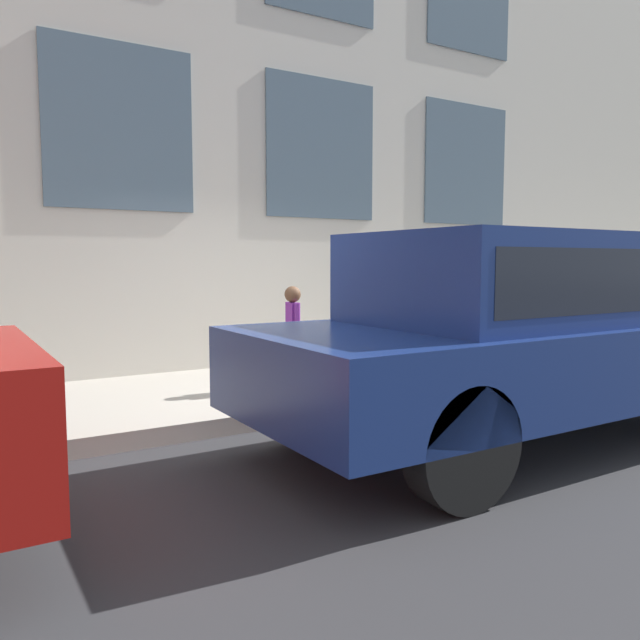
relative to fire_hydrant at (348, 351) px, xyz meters
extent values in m
plane|color=#2D2D30|center=(-0.41, 0.42, -0.61)|extent=(80.00, 80.00, 0.00)
cube|color=#A8A093|center=(0.89, 0.42, -0.52)|extent=(2.59, 60.00, 0.17)
cube|color=#4C6070|center=(2.16, -3.81, 2.59)|extent=(0.03, 1.77, 1.97)
cube|color=#4C6070|center=(2.16, -0.99, 2.59)|extent=(0.03, 1.77, 1.97)
cube|color=#4C6070|center=(2.16, 1.83, 2.59)|extent=(0.03, 1.77, 1.97)
cylinder|color=gold|center=(0.00, 0.00, -0.42)|extent=(0.31, 0.31, 0.04)
cylinder|color=gold|center=(0.00, 0.00, -0.07)|extent=(0.23, 0.23, 0.73)
sphere|color=#A4891E|center=(0.00, 0.00, 0.30)|extent=(0.24, 0.24, 0.24)
cylinder|color=black|center=(0.00, 0.00, 0.37)|extent=(0.08, 0.08, 0.10)
cylinder|color=gold|center=(0.00, -0.16, 0.02)|extent=(0.09, 0.10, 0.09)
cylinder|color=gold|center=(0.00, 0.16, 0.02)|extent=(0.09, 0.10, 0.09)
cylinder|color=navy|center=(0.44, 0.41, -0.16)|extent=(0.08, 0.08, 0.55)
cylinder|color=navy|center=(0.55, 0.41, -0.16)|extent=(0.08, 0.08, 0.55)
cube|color=#72288C|center=(0.49, 0.41, 0.32)|extent=(0.15, 0.10, 0.41)
cylinder|color=#72288C|center=(0.39, 0.41, 0.33)|extent=(0.06, 0.06, 0.39)
cylinder|color=#72288C|center=(0.60, 0.41, 0.33)|extent=(0.06, 0.06, 0.39)
sphere|color=brown|center=(0.49, 0.41, 0.61)|extent=(0.18, 0.18, 0.18)
cylinder|color=black|center=(-2.76, 0.98, -0.20)|extent=(0.24, 0.82, 0.82)
cylinder|color=black|center=(-0.99, 0.98, -0.20)|extent=(0.24, 0.82, 0.82)
cylinder|color=black|center=(-0.99, -2.13, -0.20)|extent=(0.24, 0.82, 0.82)
cube|color=navy|center=(-1.88, -0.57, 0.13)|extent=(2.01, 5.02, 0.65)
cube|color=navy|center=(-1.88, -0.70, 0.83)|extent=(1.77, 3.11, 0.75)
cube|color=#1E232D|center=(-1.88, -0.70, 0.83)|extent=(1.78, 2.86, 0.48)
camera|label=1|loc=(-5.58, 3.77, 0.97)|focal=35.00mm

